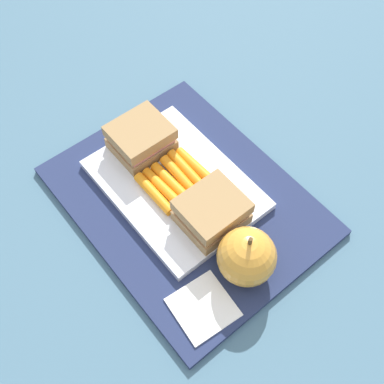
{
  "coord_description": "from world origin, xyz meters",
  "views": [
    {
      "loc": [
        0.28,
        -0.21,
        0.58
      ],
      "look_at": [
        0.01,
        0.0,
        0.04
      ],
      "focal_mm": 44.78,
      "sensor_mm": 36.0,
      "label": 1
    }
  ],
  "objects_px": {
    "sandwich_half_right": "(212,212)",
    "carrot_sticks_bundle": "(175,179)",
    "sandwich_half_left": "(141,138)",
    "food_tray": "(175,184)",
    "paper_napkin": "(203,307)",
    "apple": "(247,257)"
  },
  "relations": [
    {
      "from": "sandwich_half_right",
      "to": "carrot_sticks_bundle",
      "type": "height_order",
      "value": "sandwich_half_right"
    },
    {
      "from": "sandwich_half_left",
      "to": "food_tray",
      "type": "bearing_deg",
      "value": 0.0
    },
    {
      "from": "sandwich_half_right",
      "to": "paper_napkin",
      "type": "height_order",
      "value": "sandwich_half_right"
    },
    {
      "from": "carrot_sticks_bundle",
      "to": "paper_napkin",
      "type": "distance_m",
      "value": 0.18
    },
    {
      "from": "paper_napkin",
      "to": "apple",
      "type": "bearing_deg",
      "value": 94.77
    },
    {
      "from": "sandwich_half_right",
      "to": "paper_napkin",
      "type": "bearing_deg",
      "value": -45.17
    },
    {
      "from": "sandwich_half_right",
      "to": "apple",
      "type": "xyz_separation_m",
      "value": [
        0.08,
        -0.01,
        0.0
      ]
    },
    {
      "from": "sandwich_half_left",
      "to": "carrot_sticks_bundle",
      "type": "xyz_separation_m",
      "value": [
        0.08,
        0.0,
        -0.02
      ]
    },
    {
      "from": "apple",
      "to": "paper_napkin",
      "type": "bearing_deg",
      "value": -85.23
    },
    {
      "from": "sandwich_half_left",
      "to": "carrot_sticks_bundle",
      "type": "relative_size",
      "value": 0.92
    },
    {
      "from": "sandwich_half_left",
      "to": "paper_napkin",
      "type": "relative_size",
      "value": 1.14
    },
    {
      "from": "carrot_sticks_bundle",
      "to": "apple",
      "type": "bearing_deg",
      "value": -3.5
    },
    {
      "from": "sandwich_half_right",
      "to": "carrot_sticks_bundle",
      "type": "relative_size",
      "value": 0.92
    },
    {
      "from": "apple",
      "to": "food_tray",
      "type": "bearing_deg",
      "value": 176.56
    },
    {
      "from": "sandwich_half_left",
      "to": "carrot_sticks_bundle",
      "type": "bearing_deg",
      "value": 0.12
    },
    {
      "from": "paper_napkin",
      "to": "sandwich_half_right",
      "type": "bearing_deg",
      "value": 134.83
    },
    {
      "from": "sandwich_half_left",
      "to": "sandwich_half_right",
      "type": "height_order",
      "value": "same"
    },
    {
      "from": "food_tray",
      "to": "carrot_sticks_bundle",
      "type": "xyz_separation_m",
      "value": [
        -0.0,
        0.0,
        0.01
      ]
    },
    {
      "from": "sandwich_half_left",
      "to": "sandwich_half_right",
      "type": "xyz_separation_m",
      "value": [
        0.16,
        0.0,
        0.0
      ]
    },
    {
      "from": "sandwich_half_right",
      "to": "apple",
      "type": "height_order",
      "value": "apple"
    },
    {
      "from": "sandwich_half_right",
      "to": "food_tray",
      "type": "bearing_deg",
      "value": 180.0
    },
    {
      "from": "food_tray",
      "to": "sandwich_half_right",
      "type": "height_order",
      "value": "sandwich_half_right"
    }
  ]
}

